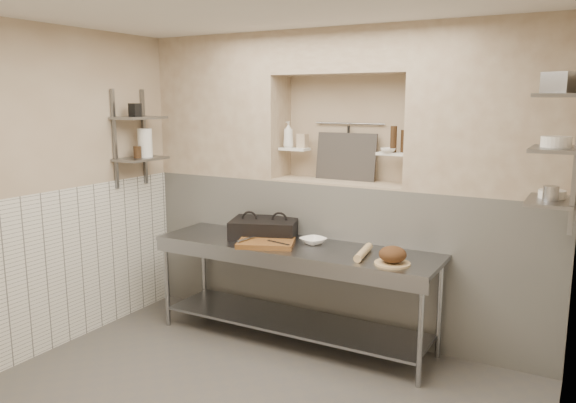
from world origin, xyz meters
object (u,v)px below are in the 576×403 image
Objects in this scene: prep_table at (293,273)px; jug_left at (145,143)px; mixing_bowl at (313,241)px; panini_press at (264,228)px; rolling_pin at (363,252)px; bowl_alcove at (388,150)px; cutting_board at (266,243)px; bread_loaf at (393,254)px; bottle_soap at (288,135)px.

prep_table is 9.26× the size of jug_left.
prep_table is 0.34m from mixing_bowl.
panini_press reaches higher than rolling_pin.
cutting_board is at bearing -144.17° from bowl_alcove.
panini_press reaches higher than bread_loaf.
bottle_soap reaches higher than bowl_alcove.
bread_loaf is (0.96, -0.14, 0.34)m from prep_table.
cutting_board is 0.89m from rolling_pin.
bowl_alcove is at bearing -1.04° from panini_press.
jug_left is at bearing -165.87° from bowl_alcove.
bowl_alcove is at bearing 37.42° from prep_table.
bowl_alcove is (0.67, 0.51, 1.09)m from prep_table.
bottle_soap reaches higher than prep_table.
bottle_soap is at bearing 151.27° from rolling_pin.
mixing_bowl is 1.04m from bowl_alcove.
rolling_pin is at bearing 158.71° from bread_loaf.
prep_table is 1.03m from bread_loaf.
bowl_alcove is at bearing 34.60° from mixing_bowl.
bottle_soap reaches higher than panini_press.
bread_loaf reaches higher than mixing_bowl.
rolling_pin is (0.54, -0.16, 0.01)m from mixing_bowl.
mixing_bowl is at bearing -145.40° from bowl_alcove.
mixing_bowl is 0.87× the size of bottle_soap.
bottle_soap is 1.42m from jug_left.
bread_loaf is (1.17, -0.02, 0.06)m from cutting_board.
bread_loaf is (0.83, -0.28, 0.05)m from mixing_bowl.
panini_press is 0.94m from bottle_soap.
jug_left is at bearing 178.44° from bread_loaf.
bowl_alcove is 0.48× the size of jug_left.
prep_table is at bearing -41.20° from panini_press.
bottle_soap is 1.90× the size of bowl_alcove.
panini_press is at bearing -97.58° from bottle_soap.
bowl_alcove is at bearing 113.80° from bread_loaf.
mixing_bowl is at bearing 37.74° from cutting_board.
rolling_pin is at bearing 6.25° from cutting_board.
prep_table is at bearing 171.85° from bread_loaf.
panini_press is 1.38m from bread_loaf.
rolling_pin is at bearing 1.03° from jug_left.
rolling_pin is at bearing -28.73° from bottle_soap.
jug_left reaches higher than cutting_board.
mixing_bowl is (0.34, 0.26, 0.00)m from cutting_board.
bread_loaf reaches higher than rolling_pin.
prep_table is 11.82× the size of mixing_bowl.
jug_left is (-1.29, -0.60, -0.09)m from bottle_soap.
prep_table is 3.61× the size of panini_press.
prep_table is 1.98m from jug_left.
rolling_pin is 0.31m from bread_loaf.
rolling_pin reaches higher than mixing_bowl.
bottle_soap reaches higher than bread_loaf.
mixing_bowl is at bearing 161.59° from bread_loaf.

